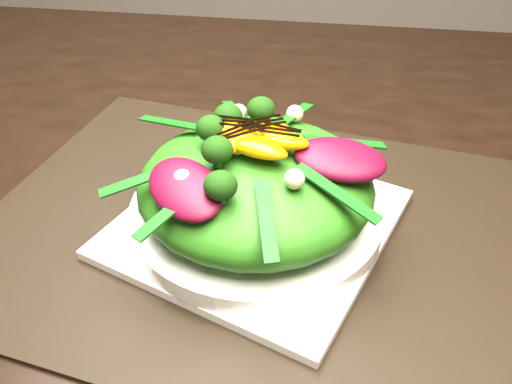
# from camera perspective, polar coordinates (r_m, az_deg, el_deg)

# --- Properties ---
(dining_table) EXTENTS (1.60, 0.90, 0.75)m
(dining_table) POSITION_cam_1_polar(r_m,az_deg,el_deg) (0.62, 8.18, 1.21)
(dining_table) COLOR black
(dining_table) RESTS_ON floor
(placemat) EXTENTS (0.58, 0.48, 0.00)m
(placemat) POSITION_cam_1_polar(r_m,az_deg,el_deg) (0.52, -0.00, -3.81)
(placemat) COLOR black
(placemat) RESTS_ON dining_table
(plate_base) EXTENTS (0.30, 0.30, 0.01)m
(plate_base) POSITION_cam_1_polar(r_m,az_deg,el_deg) (0.52, -0.00, -3.26)
(plate_base) COLOR white
(plate_base) RESTS_ON placemat
(salad_bowl) EXTENTS (0.26, 0.26, 0.02)m
(salad_bowl) POSITION_cam_1_polar(r_m,az_deg,el_deg) (0.51, 0.00, -2.13)
(salad_bowl) COLOR silver
(salad_bowl) RESTS_ON plate_base
(lettuce_mound) EXTENTS (0.26, 0.26, 0.07)m
(lettuce_mound) POSITION_cam_1_polar(r_m,az_deg,el_deg) (0.49, -0.00, 0.87)
(lettuce_mound) COLOR #286412
(lettuce_mound) RESTS_ON salad_bowl
(radicchio_leaf) EXTENTS (0.08, 0.05, 0.02)m
(radicchio_leaf) POSITION_cam_1_polar(r_m,az_deg,el_deg) (0.46, 8.88, 3.42)
(radicchio_leaf) COLOR #450718
(radicchio_leaf) RESTS_ON lettuce_mound
(orange_segment) EXTENTS (0.06, 0.05, 0.01)m
(orange_segment) POSITION_cam_1_polar(r_m,az_deg,el_deg) (0.48, -2.46, 6.14)
(orange_segment) COLOR orange
(orange_segment) RESTS_ON lettuce_mound
(broccoli_floret) EXTENTS (0.04, 0.04, 0.04)m
(broccoli_floret) POSITION_cam_1_polar(r_m,az_deg,el_deg) (0.49, -5.49, 7.72)
(broccoli_floret) COLOR black
(broccoli_floret) RESTS_ON lettuce_mound
(macadamia_nut) EXTENTS (0.02, 0.02, 0.02)m
(macadamia_nut) POSITION_cam_1_polar(r_m,az_deg,el_deg) (0.42, 4.70, 0.89)
(macadamia_nut) COLOR #F8F1AF
(macadamia_nut) RESTS_ON lettuce_mound
(balsamic_drizzle) EXTENTS (0.04, 0.02, 0.00)m
(balsamic_drizzle) POSITION_cam_1_polar(r_m,az_deg,el_deg) (0.47, -2.48, 6.97)
(balsamic_drizzle) COLOR black
(balsamic_drizzle) RESTS_ON orange_segment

